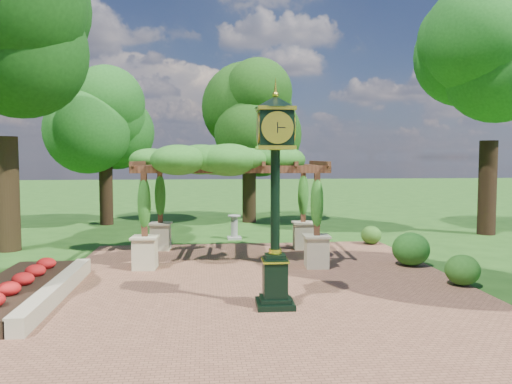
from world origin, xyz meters
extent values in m
plane|color=#1E4714|center=(0.00, 0.00, 0.00)|extent=(120.00, 120.00, 0.00)
cube|color=brown|center=(0.00, 1.00, 0.02)|extent=(10.00, 12.00, 0.04)
cube|color=#C6B793|center=(-4.60, 0.50, 0.20)|extent=(0.35, 5.00, 0.40)
cube|color=red|center=(-5.50, 0.50, 0.18)|extent=(1.50, 5.00, 0.36)
cube|color=black|center=(0.07, -0.61, 0.10)|extent=(0.79, 0.79, 0.12)
cube|color=black|center=(0.07, -0.61, 0.62)|extent=(0.49, 0.49, 0.87)
cube|color=gold|center=(0.07, -0.61, 1.00)|extent=(0.55, 0.55, 0.04)
cylinder|color=black|center=(0.07, -0.61, 2.26)|extent=(0.20, 0.20, 2.22)
cube|color=black|center=(0.07, -0.61, 3.70)|extent=(0.69, 0.69, 0.67)
cylinder|color=beige|center=(0.06, -0.95, 3.70)|extent=(0.58, 0.04, 0.58)
cone|color=black|center=(0.07, -0.61, 4.23)|extent=(0.89, 0.89, 0.24)
sphere|color=gold|center=(0.07, -0.61, 4.37)|extent=(0.13, 0.13, 0.13)
cube|color=beige|center=(-3.01, 3.24, 0.47)|extent=(0.66, 0.66, 0.86)
cube|color=#552F1D|center=(-3.01, 3.24, 1.83)|extent=(0.16, 0.16, 1.77)
cube|color=beige|center=(1.75, 2.93, 0.47)|extent=(0.66, 0.66, 0.86)
cube|color=#552F1D|center=(1.75, 2.93, 1.83)|extent=(0.16, 0.16, 1.77)
cube|color=beige|center=(-2.82, 6.10, 0.47)|extent=(0.66, 0.66, 0.86)
cube|color=#552F1D|center=(-2.82, 6.10, 1.83)|extent=(0.16, 0.16, 1.77)
cube|color=beige|center=(1.94, 5.79, 0.47)|extent=(0.66, 0.66, 0.86)
cube|color=#552F1D|center=(1.94, 5.79, 1.83)|extent=(0.16, 0.16, 1.77)
cube|color=#552F1D|center=(-0.63, 3.08, 2.79)|extent=(5.53, 0.49, 0.21)
cube|color=#552F1D|center=(-0.44, 5.94, 2.79)|extent=(5.53, 0.49, 0.21)
ellipsoid|color=#26631C|center=(-0.54, 4.51, 3.05)|extent=(5.75, 3.79, 0.95)
cube|color=#989890|center=(-0.24, 8.21, 0.05)|extent=(0.52, 0.52, 0.09)
cylinder|color=#989890|center=(-0.24, 8.21, 0.46)|extent=(0.27, 0.27, 0.83)
cylinder|color=#989890|center=(-0.24, 8.21, 0.90)|extent=(0.49, 0.49, 0.05)
ellipsoid|color=#245618|center=(4.81, 0.63, 0.41)|extent=(0.88, 0.88, 0.74)
ellipsoid|color=#205818|center=(4.48, 2.88, 0.51)|extent=(1.32, 1.32, 0.95)
ellipsoid|color=#2D5B1A|center=(4.53, 6.41, 0.36)|extent=(0.84, 0.84, 0.64)
cylinder|color=#352415|center=(-7.89, 6.64, 1.90)|extent=(0.78, 0.78, 3.81)
ellipsoid|color=#123C0F|center=(-7.89, 6.64, 6.81)|extent=(4.48, 4.48, 6.01)
cylinder|color=black|center=(-5.88, 12.96, 1.37)|extent=(0.61, 0.61, 2.74)
ellipsoid|color=#1A5017|center=(-5.88, 12.96, 4.90)|extent=(3.50, 3.50, 4.32)
cylinder|color=black|center=(0.79, 13.16, 1.43)|extent=(0.65, 0.65, 2.86)
ellipsoid|color=#183D0F|center=(0.79, 13.16, 5.12)|extent=(3.91, 3.91, 4.52)
cylinder|color=black|center=(10.01, 8.36, 1.89)|extent=(0.71, 0.71, 3.79)
ellipsoid|color=#1D5D1A|center=(10.01, 8.36, 6.78)|extent=(4.07, 4.07, 5.98)
camera|label=1|loc=(-1.37, -10.63, 3.12)|focal=35.00mm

